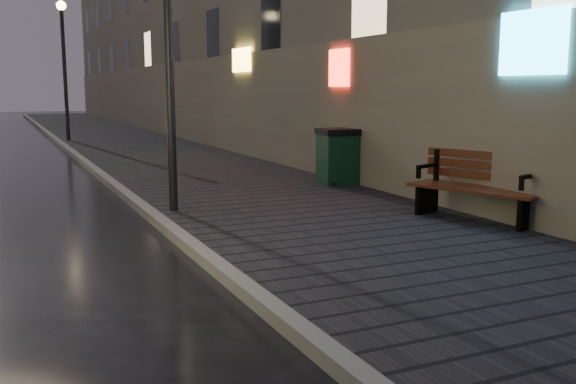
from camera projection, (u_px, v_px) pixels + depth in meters
name	position (u px, v px, depth m)	size (l,w,h in m)	color
sidewalk	(126.00, 142.00, 25.04)	(4.60, 58.00, 0.15)	black
curb	(62.00, 144.00, 24.05)	(0.20, 58.00, 0.15)	slate
lamp_near	(168.00, 4.00, 10.19)	(0.36, 0.36, 5.28)	black
lamp_far	(64.00, 53.00, 24.54)	(0.36, 0.36, 5.28)	black
bench	(478.00, 186.00, 9.87)	(1.36, 2.18, 1.05)	black
trash_bin	(337.00, 156.00, 13.60)	(0.84, 0.84, 1.17)	black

